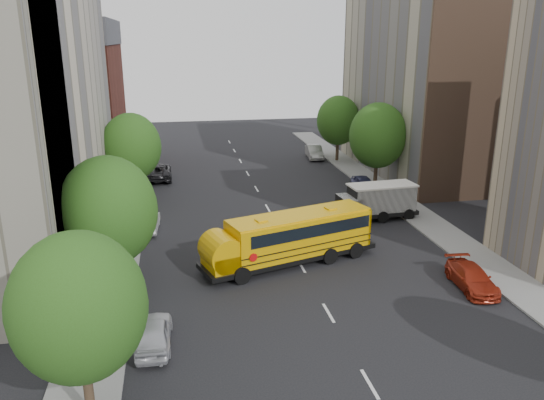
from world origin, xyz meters
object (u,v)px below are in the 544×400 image
object	(u,v)px
parked_car_2	(158,171)
parked_car_3	(472,278)
parked_car_5	(314,152)
street_tree_1	(108,211)
street_tree_0	(79,307)
street_tree_5	(338,120)
school_bus	(288,237)
parked_car_4	(364,184)
parked_car_0	(154,333)
parked_car_1	(148,222)
safari_truck	(376,201)
street_tree_2	(131,147)
street_tree_4	(378,136)

from	to	relation	value
parked_car_2	parked_car_3	distance (m)	33.44
parked_car_5	street_tree_1	bearing A→B (deg)	-116.26
street_tree_0	parked_car_2	bearing A→B (deg)	87.10
street_tree_5	school_bus	distance (m)	29.98
parked_car_4	parked_car_3	bearing A→B (deg)	-88.53
parked_car_0	parked_car_1	size ratio (longest dim) A/B	1.01
street_tree_5	parked_car_5	size ratio (longest dim) A/B	1.60
parked_car_2	parked_car_0	bearing A→B (deg)	89.92
safari_truck	parked_car_1	size ratio (longest dim) A/B	1.68
street_tree_2	street_tree_5	bearing A→B (deg)	28.61
parked_car_5	street_tree_0	bearing A→B (deg)	-109.73
safari_truck	parked_car_3	size ratio (longest dim) A/B	1.52
street_tree_5	school_bus	bearing A→B (deg)	-113.13
safari_truck	street_tree_1	bearing A→B (deg)	-156.98
street_tree_5	parked_car_1	world-z (taller)	street_tree_5
street_tree_1	street_tree_4	xyz separation A→B (m)	(22.00, 18.00, 0.12)
street_tree_4	parked_car_0	world-z (taller)	street_tree_4
street_tree_0	street_tree_5	bearing A→B (deg)	61.19
parked_car_0	parked_car_4	xyz separation A→B (m)	(18.40, 22.74, 0.03)
safari_truck	parked_car_4	world-z (taller)	safari_truck
street_tree_1	parked_car_5	world-z (taller)	street_tree_1
parked_car_0	parked_car_4	world-z (taller)	parked_car_4
safari_truck	parked_car_2	size ratio (longest dim) A/B	1.16
street_tree_4	school_bus	distance (m)	19.66
street_tree_1	parked_car_1	bearing A→B (deg)	82.32
street_tree_1	parked_car_4	xyz separation A→B (m)	(20.60, 17.26, -4.24)
street_tree_1	street_tree_5	xyz separation A→B (m)	(22.00, 30.00, -0.25)
street_tree_1	parked_car_2	distance (m)	25.87
street_tree_4	parked_car_5	distance (m)	14.73
street_tree_5	safari_truck	world-z (taller)	street_tree_5
street_tree_4	street_tree_5	xyz separation A→B (m)	(-0.00, 12.00, -0.37)
street_tree_5	parked_car_4	size ratio (longest dim) A/B	1.79
street_tree_0	street_tree_1	size ratio (longest dim) A/B	0.94
street_tree_4	street_tree_1	bearing A→B (deg)	-140.71
school_bus	parked_car_5	bearing A→B (deg)	54.47
street_tree_0	street_tree_4	size ratio (longest dim) A/B	0.91
parked_car_5	street_tree_2	bearing A→B (deg)	-139.34
street_tree_4	parked_car_4	size ratio (longest dim) A/B	1.93
street_tree_1	safari_truck	bearing A→B (deg)	27.38
street_tree_4	street_tree_5	size ratio (longest dim) A/B	1.08
parked_car_2	safari_truck	bearing A→B (deg)	136.59
school_bus	street_tree_4	bearing A→B (deg)	35.24
parked_car_3	safari_truck	bearing A→B (deg)	99.16
street_tree_5	parked_car_5	bearing A→B (deg)	138.90
street_tree_0	parked_car_2	xyz separation A→B (m)	(1.80, 35.47, -3.84)
street_tree_0	parked_car_3	distance (m)	21.48
street_tree_5	street_tree_1	bearing A→B (deg)	-126.25
street_tree_4	school_bus	bearing A→B (deg)	-127.20
street_tree_4	parked_car_2	world-z (taller)	street_tree_4
street_tree_0	street_tree_5	xyz separation A→B (m)	(22.00, 40.00, 0.06)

